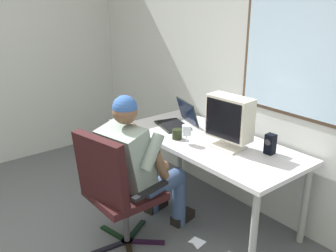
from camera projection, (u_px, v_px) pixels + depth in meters
The scene contains 9 objects.
wall_rear at pixel (251, 60), 3.30m from camera, with size 4.81×0.08×2.78m.
desk at pixel (210, 148), 3.30m from camera, with size 1.69×0.76×0.74m.
office_chair at pixel (114, 186), 2.86m from camera, with size 0.66×0.61×1.01m.
person_seated at pixel (139, 164), 3.02m from camera, with size 0.60×0.85×1.25m.
crt_monitor at pixel (229, 119), 3.04m from camera, with size 0.39×0.22×0.44m.
laptop at pixel (179, 119), 3.62m from camera, with size 0.42×0.40×0.24m.
wine_glass at pixel (187, 131), 3.17m from camera, with size 0.08×0.08×0.17m.
desk_speaker at pixel (270, 144), 2.99m from camera, with size 0.08×0.08×0.16m.
coffee_mug at pixel (177, 134), 3.30m from camera, with size 0.09×0.09×0.09m.
Camera 1 is at (2.15, -0.42, 1.97)m, focal length 40.38 mm.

